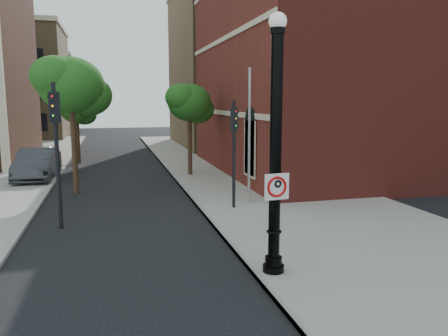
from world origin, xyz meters
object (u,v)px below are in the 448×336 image
object	(u,v)px
parked_car	(38,164)
traffic_signal_right	(234,137)
no_parking_sign	(277,186)
lamppost	(275,160)
traffic_signal_left	(56,131)

from	to	relation	value
parked_car	traffic_signal_right	xyz separation A→B (m)	(8.31, -9.04, 1.98)
no_parking_sign	lamppost	bearing A→B (deg)	80.85
parked_car	traffic_signal_left	xyz separation A→B (m)	(2.13, -9.89, 2.37)
lamppost	traffic_signal_right	world-z (taller)	lamppost
lamppost	no_parking_sign	distance (m)	0.62
no_parking_sign	traffic_signal_left	world-z (taller)	traffic_signal_left
no_parking_sign	parked_car	xyz separation A→B (m)	(-7.48, 15.54, -1.39)
parked_car	lamppost	bearing A→B (deg)	-62.54
parked_car	traffic_signal_left	world-z (taller)	traffic_signal_left
parked_car	traffic_signal_right	bearing A→B (deg)	-45.91
traffic_signal_left	traffic_signal_right	distance (m)	6.26
no_parking_sign	traffic_signal_left	distance (m)	7.84
no_parking_sign	traffic_signal_right	xyz separation A→B (m)	(0.83, 6.50, 0.59)
traffic_signal_left	lamppost	bearing A→B (deg)	-66.36
parked_car	traffic_signal_right	world-z (taller)	traffic_signal_right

